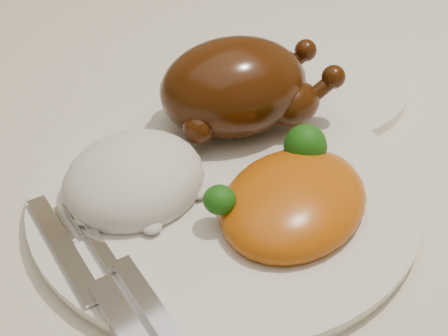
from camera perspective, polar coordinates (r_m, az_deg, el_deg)
dining_table at (r=0.66m, az=-1.16°, el=-3.69°), size 1.60×0.90×0.76m
tablecloth at (r=0.61m, az=-1.24°, el=1.45°), size 1.73×1.03×0.18m
dinner_plate at (r=0.51m, az=-0.00°, el=-2.38°), size 0.41×0.41×0.01m
side_plate at (r=0.67m, az=5.96°, el=8.01°), size 0.25×0.25×0.01m
roast_chicken at (r=0.56m, az=1.33°, el=7.45°), size 0.18×0.14×0.09m
rice_mound at (r=0.50m, az=-8.18°, el=-1.06°), size 0.14×0.13×0.06m
mac_and_cheese at (r=0.48m, az=6.50°, el=-2.54°), size 0.16×0.14×0.06m
cutlery at (r=0.43m, az=-10.07°, el=-10.70°), size 0.04×0.19×0.01m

